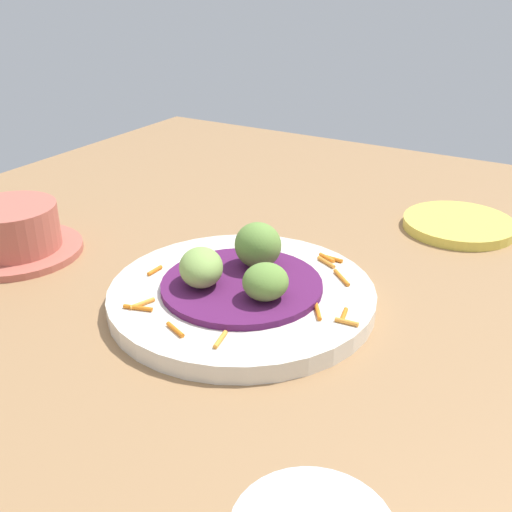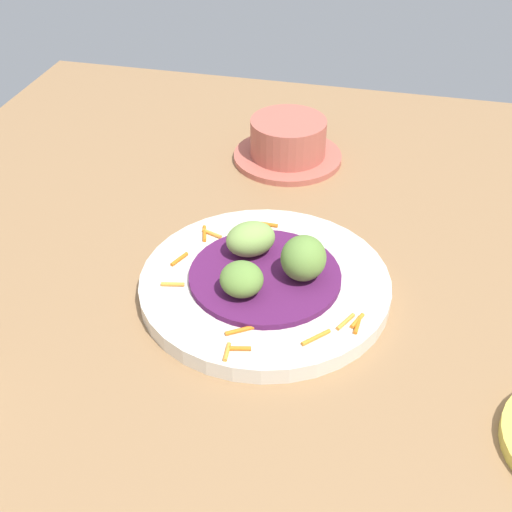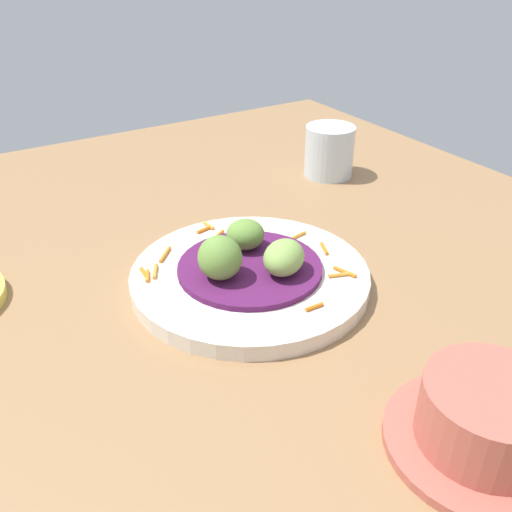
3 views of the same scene
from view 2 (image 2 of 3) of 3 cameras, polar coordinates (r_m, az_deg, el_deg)
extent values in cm
cube|color=#936D47|center=(69.12, 4.86, -4.99)|extent=(110.00, 110.00, 2.00)
cylinder|color=silver|center=(69.62, 0.75, -2.43)|extent=(25.48, 25.48, 1.75)
cylinder|color=#51194C|center=(68.86, 0.76, -1.66)|extent=(15.39, 15.39, 0.65)
cylinder|color=orange|center=(75.16, -3.70, 1.88)|extent=(1.22, 2.47, 0.40)
cylinder|color=orange|center=(64.65, 8.45, -5.36)|extent=(2.12, 1.19, 0.40)
cylinder|color=orange|center=(64.40, 7.48, -5.45)|extent=(2.48, 1.55, 0.40)
cylinder|color=orange|center=(64.22, 8.47, -5.71)|extent=(2.31, 0.55, 0.40)
cylinder|color=orange|center=(62.56, 5.03, -6.78)|extent=(2.59, 2.43, 0.40)
cylinder|color=orange|center=(71.70, -6.42, -0.26)|extent=(2.40, 1.31, 0.40)
cylinder|color=orange|center=(61.33, -1.34, -7.72)|extent=(0.82, 2.02, 0.40)
cylinder|color=orange|center=(61.06, -2.44, -8.00)|extent=(2.11, 0.58, 0.40)
cylinder|color=orange|center=(63.06, -1.21, -6.18)|extent=(2.05, 2.86, 0.40)
cylinder|color=orange|center=(68.52, -6.97, -2.35)|extent=(0.86, 2.36, 0.40)
cylinder|color=orange|center=(75.22, -4.33, 1.89)|extent=(2.71, 1.18, 0.40)
cylinder|color=orange|center=(76.47, 1.12, 2.65)|extent=(0.46, 1.96, 0.40)
ellipsoid|color=olive|center=(67.05, 3.98, -0.17)|extent=(5.17, 4.99, 4.54)
ellipsoid|color=#84A851|center=(70.38, -0.45, 1.43)|extent=(6.38, 6.63, 3.50)
ellipsoid|color=olive|center=(65.28, -1.21, -1.95)|extent=(4.74, 4.85, 3.32)
cylinder|color=#B75B4C|center=(93.15, 2.65, 8.29)|extent=(14.55, 14.55, 0.80)
cylinder|color=#B75B4C|center=(91.81, 2.70, 9.86)|extent=(10.05, 10.05, 4.95)
camera|label=1|loc=(0.63, -51.18, 9.51)|focal=43.48mm
camera|label=3|loc=(0.98, 25.08, 27.47)|focal=39.85mm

